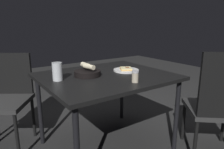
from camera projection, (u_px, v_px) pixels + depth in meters
ground at (107, 146)px, 1.98m from camera, size 8.00×8.00×0.00m
dining_table at (106, 81)px, 1.82m from camera, size 0.92×1.09×0.71m
pizza_plate at (126, 70)px, 1.95m from camera, size 0.24×0.24×0.04m
bread_basket at (87, 72)px, 1.76m from camera, size 0.23×0.23×0.11m
beer_glass at (57, 73)px, 1.62m from camera, size 0.08×0.08×0.14m
pepper_shaker at (135, 77)px, 1.57m from camera, size 0.05×0.05×0.09m
chair_near at (6, 93)px, 1.92m from camera, size 0.61×0.61×0.87m
chair_far at (219, 102)px, 1.68m from camera, size 0.62×0.62×0.94m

